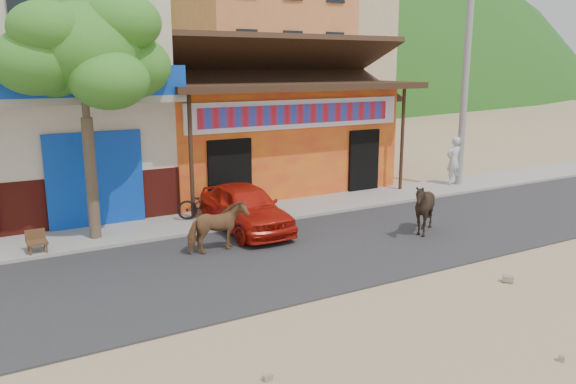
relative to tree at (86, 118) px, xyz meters
name	(u,v)px	position (x,y,z in m)	size (l,w,h in m)	color
ground	(387,284)	(4.60, -5.80, -3.12)	(120.00, 120.00, 0.00)	#9E825B
road	(321,249)	(4.60, -3.30, -3.10)	(60.00, 5.00, 0.04)	#28282B
sidewalk	(256,214)	(4.60, 0.20, -3.06)	(60.00, 2.00, 0.12)	gray
dance_club	(256,137)	(6.60, 4.20, -1.32)	(8.00, 6.00, 3.60)	orange
cafe_building	(27,95)	(-0.90, 4.20, 0.38)	(7.00, 6.00, 7.00)	beige
apartment_front	(256,38)	(13.60, 18.20, 2.88)	(9.00, 9.00, 12.00)	#CC723F
apartment_rear	(325,57)	(22.60, 24.20, 1.88)	(8.00, 8.00, 10.00)	tan
hillside	(21,1)	(4.60, 64.20, 8.88)	(100.00, 40.00, 24.00)	#194C14
tree	(86,118)	(0.00, 0.00, 0.00)	(3.00, 3.00, 6.00)	#2D721E
utility_pole	(466,72)	(12.80, 0.20, 1.00)	(0.24, 0.24, 8.00)	gray
cow_tan	(218,228)	(2.34, -2.33, -2.48)	(0.64, 1.41, 1.19)	brown
cow_dark	(424,208)	(7.54, -3.63, -2.38)	(1.12, 1.26, 1.39)	black
red_car	(245,207)	(3.68, -1.00, -2.46)	(1.47, 3.66, 1.25)	red
scooter	(207,204)	(3.10, 0.31, -2.57)	(0.57, 1.64, 0.86)	black
pedestrian	(454,161)	(12.55, 0.25, -2.13)	(0.63, 0.42, 1.74)	silver
cafe_chair_right	(36,233)	(-1.40, -0.50, -2.53)	(0.44, 0.44, 0.94)	#462917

